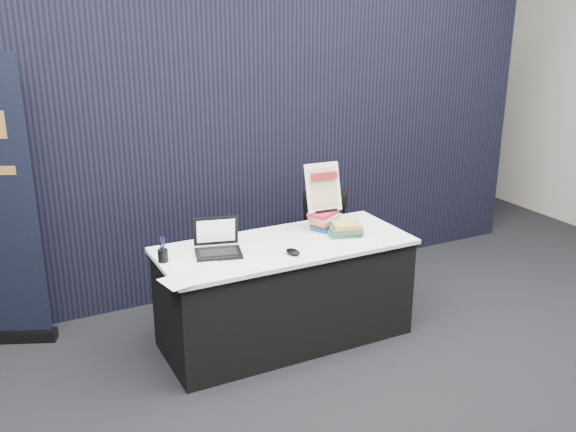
# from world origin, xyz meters

# --- Properties ---
(floor) EXTENTS (8.00, 8.00, 0.00)m
(floor) POSITION_xyz_m (0.00, 0.00, 0.00)
(floor) COLOR black
(floor) RESTS_ON ground
(wall_back) EXTENTS (8.00, 0.02, 3.50)m
(wall_back) POSITION_xyz_m (0.00, 4.00, 1.75)
(wall_back) COLOR #A4A29B
(wall_back) RESTS_ON floor
(drape_partition) EXTENTS (6.00, 0.08, 2.40)m
(drape_partition) POSITION_xyz_m (0.00, 1.60, 1.20)
(drape_partition) COLOR black
(drape_partition) RESTS_ON floor
(display_table) EXTENTS (1.80, 0.75, 0.75)m
(display_table) POSITION_xyz_m (0.00, 0.55, 0.38)
(display_table) COLOR black
(display_table) RESTS_ON floor
(laptop) EXTENTS (0.35, 0.32, 0.23)m
(laptop) POSITION_xyz_m (-0.50, 0.60, 0.81)
(laptop) COLOR black
(laptop) RESTS_ON display_table
(mouse) EXTENTS (0.10, 0.13, 0.04)m
(mouse) POSITION_xyz_m (-0.04, 0.35, 0.77)
(mouse) COLOR black
(mouse) RESTS_ON display_table
(brochure_left) EXTENTS (0.34, 0.27, 0.00)m
(brochure_left) POSITION_xyz_m (-0.81, 0.28, 0.75)
(brochure_left) COLOR white
(brochure_left) RESTS_ON display_table
(brochure_mid) EXTENTS (0.33, 0.27, 0.00)m
(brochure_mid) POSITION_xyz_m (-0.70, 0.49, 0.75)
(brochure_mid) COLOR white
(brochure_mid) RESTS_ON display_table
(brochure_right) EXTENTS (0.32, 0.28, 0.00)m
(brochure_right) POSITION_xyz_m (-0.30, 0.32, 0.75)
(brochure_right) COLOR white
(brochure_right) RESTS_ON display_table
(pen_cup) EXTENTS (0.07, 0.07, 0.09)m
(pen_cup) POSITION_xyz_m (-0.86, 0.62, 0.79)
(pen_cup) COLOR black
(pen_cup) RESTS_ON display_table
(book_stack_tall) EXTENTS (0.24, 0.22, 0.14)m
(book_stack_tall) POSITION_xyz_m (0.40, 0.69, 0.82)
(book_stack_tall) COLOR #1A5A65
(book_stack_tall) RESTS_ON display_table
(book_stack_short) EXTENTS (0.25, 0.22, 0.09)m
(book_stack_short) POSITION_xyz_m (0.48, 0.50, 0.80)
(book_stack_short) COLOR #1E733D
(book_stack_short) RESTS_ON display_table
(info_sign) EXTENTS (0.28, 0.15, 0.37)m
(info_sign) POSITION_xyz_m (0.40, 0.72, 1.06)
(info_sign) COLOR black
(info_sign) RESTS_ON book_stack_tall
(stacking_chair) EXTENTS (0.51, 0.52, 0.88)m
(stacking_chair) POSITION_xyz_m (0.71, 1.07, 0.49)
(stacking_chair) COLOR black
(stacking_chair) RESTS_ON floor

